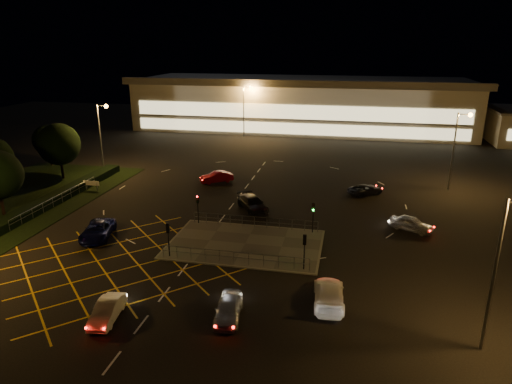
% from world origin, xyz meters
% --- Properties ---
extents(ground, '(180.00, 180.00, 0.00)m').
position_xyz_m(ground, '(0.00, 0.00, 0.00)').
color(ground, black).
rests_on(ground, ground).
extents(pedestrian_island, '(14.00, 9.00, 0.12)m').
position_xyz_m(pedestrian_island, '(2.00, -2.00, 0.06)').
color(pedestrian_island, '#4C4944').
rests_on(pedestrian_island, ground).
extents(grass_verge, '(18.00, 30.00, 0.08)m').
position_xyz_m(grass_verge, '(-28.00, 6.00, 0.04)').
color(grass_verge, black).
rests_on(grass_verge, ground).
extents(hedge, '(2.00, 26.00, 1.00)m').
position_xyz_m(hedge, '(-23.00, 6.00, 0.50)').
color(hedge, black).
rests_on(hedge, ground).
extents(supermarket, '(72.00, 26.50, 10.50)m').
position_xyz_m(supermarket, '(0.00, 61.95, 5.31)').
color(supermarket, beige).
rests_on(supermarket, ground).
extents(streetlight_se, '(1.78, 0.56, 10.03)m').
position_xyz_m(streetlight_se, '(20.44, -14.00, 6.56)').
color(streetlight_se, slate).
rests_on(streetlight_se, ground).
extents(streetlight_nw, '(1.78, 0.56, 10.03)m').
position_xyz_m(streetlight_nw, '(-23.56, 18.00, 6.56)').
color(streetlight_nw, slate).
rests_on(streetlight_nw, ground).
extents(streetlight_ne, '(1.78, 0.56, 10.03)m').
position_xyz_m(streetlight_ne, '(24.44, 20.00, 6.56)').
color(streetlight_ne, slate).
rests_on(streetlight_ne, ground).
extents(streetlight_far_left, '(1.78, 0.56, 10.03)m').
position_xyz_m(streetlight_far_left, '(-9.56, 48.00, 6.56)').
color(streetlight_far_left, slate).
rests_on(streetlight_far_left, ground).
extents(streetlight_far_right, '(1.78, 0.56, 10.03)m').
position_xyz_m(streetlight_far_right, '(30.44, 50.00, 6.56)').
color(streetlight_far_right, slate).
rests_on(streetlight_far_right, ground).
extents(signal_sw, '(0.28, 0.30, 3.15)m').
position_xyz_m(signal_sw, '(-4.00, -5.99, 2.37)').
color(signal_sw, black).
rests_on(signal_sw, pedestrian_island).
extents(signal_se, '(0.28, 0.30, 3.15)m').
position_xyz_m(signal_se, '(8.00, -5.99, 2.37)').
color(signal_se, black).
rests_on(signal_se, pedestrian_island).
extents(signal_nw, '(0.28, 0.30, 3.15)m').
position_xyz_m(signal_nw, '(-4.00, 1.99, 2.37)').
color(signal_nw, black).
rests_on(signal_nw, pedestrian_island).
extents(signal_ne, '(0.28, 0.30, 3.15)m').
position_xyz_m(signal_ne, '(8.00, 1.99, 2.37)').
color(signal_ne, black).
rests_on(signal_ne, pedestrian_island).
extents(tree_c, '(5.76, 5.76, 7.84)m').
position_xyz_m(tree_c, '(-28.00, 14.00, 4.95)').
color(tree_c, black).
rests_on(tree_c, ground).
extents(tree_d, '(4.68, 4.68, 6.37)m').
position_xyz_m(tree_d, '(-34.00, 20.00, 4.02)').
color(tree_d, black).
rests_on(tree_d, ground).
extents(car_near_silver, '(2.30, 4.54, 1.48)m').
position_xyz_m(car_near_silver, '(3.62, -13.99, 0.74)').
color(car_near_silver, silver).
rests_on(car_near_silver, ground).
extents(car_queue_white, '(1.98, 4.22, 1.34)m').
position_xyz_m(car_queue_white, '(-4.54, -15.88, 0.67)').
color(car_queue_white, white).
rests_on(car_queue_white, ground).
extents(car_left_blue, '(3.81, 5.93, 1.52)m').
position_xyz_m(car_left_blue, '(-12.52, -3.40, 0.76)').
color(car_left_blue, '#0B0F43').
rests_on(car_left_blue, ground).
extents(car_far_dkgrey, '(4.89, 5.67, 1.56)m').
position_xyz_m(car_far_dkgrey, '(0.68, 7.32, 0.78)').
color(car_far_dkgrey, black).
rests_on(car_far_dkgrey, ground).
extents(car_right_silver, '(4.70, 3.51, 1.49)m').
position_xyz_m(car_right_silver, '(17.75, 4.84, 0.74)').
color(car_right_silver, silver).
rests_on(car_right_silver, ground).
extents(car_circ_red, '(4.61, 3.80, 1.48)m').
position_xyz_m(car_circ_red, '(-6.46, 16.86, 0.74)').
color(car_circ_red, maroon).
rests_on(car_circ_red, ground).
extents(car_east_grey, '(4.89, 4.38, 1.26)m').
position_xyz_m(car_east_grey, '(13.44, 15.78, 0.63)').
color(car_east_grey, black).
rests_on(car_east_grey, ground).
extents(car_approach_white, '(2.59, 5.50, 1.55)m').
position_xyz_m(car_approach_white, '(10.34, -10.69, 0.78)').
color(car_approach_white, white).
rests_on(car_approach_white, ground).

